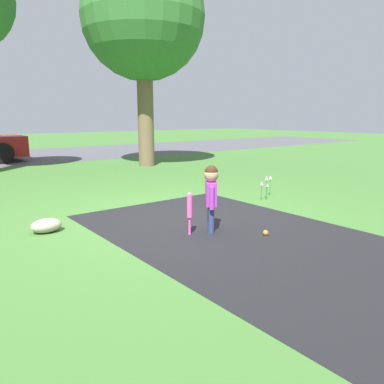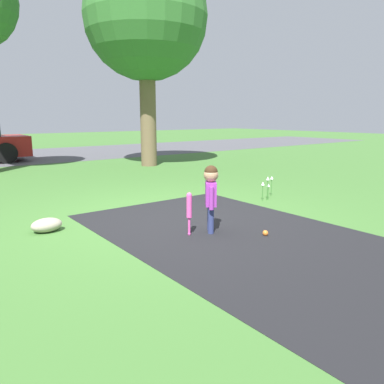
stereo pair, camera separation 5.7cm
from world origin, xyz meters
name	(u,v)px [view 2 (the right image)]	position (x,y,z in m)	size (l,w,h in m)	color
ground_plane	(168,218)	(0.00, 0.00, 0.00)	(60.00, 60.00, 0.00)	#3D6B2D
driveway_strip	(324,266)	(0.24, -2.50, 0.00)	(2.81, 7.00, 0.01)	black
street_strip	(9,157)	(0.00, 10.72, 0.00)	(40.00, 6.00, 0.01)	#4C4C51
child	(211,189)	(0.06, -0.93, 0.57)	(0.25, 0.30, 0.88)	navy
baseball_bat	(189,208)	(-0.25, -0.87, 0.36)	(0.07, 0.07, 0.56)	#E54CA5
sports_ball	(265,233)	(0.51, -1.47, 0.04)	(0.07, 0.07, 0.07)	orange
tree_near_driveway	(146,19)	(2.90, 5.38, 4.23)	(3.55, 3.55, 6.05)	brown
flower_bed	(268,183)	(2.16, -0.04, 0.31)	(0.50, 0.24, 0.43)	#38702D
edging_rock	(47,225)	(-1.65, 0.38, 0.09)	(0.40, 0.27, 0.18)	#9E937F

